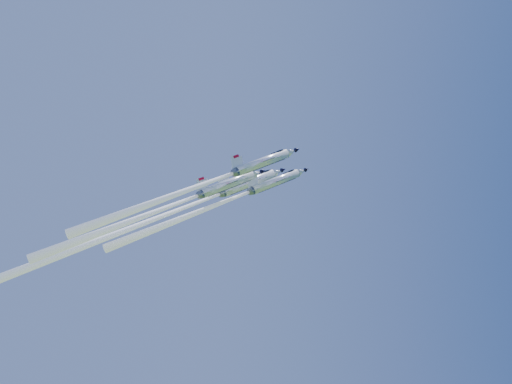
{
  "coord_description": "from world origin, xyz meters",
  "views": [
    {
      "loc": [
        -14.97,
        -106.51,
        50.68
      ],
      "look_at": [
        0.0,
        0.0,
        77.8
      ],
      "focal_mm": 40.0,
      "sensor_mm": 36.0,
      "label": 1
    }
  ],
  "objects": [
    {
      "name": "jet_slot",
      "position": [
        -17.26,
        -5.32,
        72.9
      ],
      "size": [
        34.15,
        13.24,
        29.42
      ],
      "rotation": [
        0.44,
        0.04,
        -1.28
      ],
      "color": "white"
    },
    {
      "name": "jet_left",
      "position": [
        -21.55,
        2.09,
        71.34
      ],
      "size": [
        50.4,
        18.53,
        50.31
      ],
      "rotation": [
        0.44,
        0.04,
        -1.28
      ],
      "color": "white"
    },
    {
      "name": "jet_right",
      "position": [
        -11.08,
        -10.18,
        76.14
      ],
      "size": [
        33.62,
        13.05,
        28.91
      ],
      "rotation": [
        0.44,
        0.04,
        -1.28
      ],
      "color": "white"
    },
    {
      "name": "jet_lead",
      "position": [
        -6.71,
        -0.01,
        75.41
      ],
      "size": [
        33.3,
        12.94,
        28.6
      ],
      "rotation": [
        0.44,
        0.04,
        -1.28
      ],
      "color": "white"
    }
  ]
}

